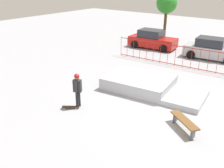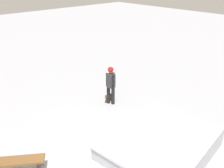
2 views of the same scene
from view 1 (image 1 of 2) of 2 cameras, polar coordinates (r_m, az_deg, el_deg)
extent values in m
plane|color=#A8AAB2|center=(12.57, 7.98, -4.55)|extent=(60.00, 60.00, 0.00)
cube|color=#B0B3BB|center=(14.05, 6.10, 0.22)|extent=(3.87, 2.99, 0.70)
cube|color=#B0B3BB|center=(13.34, 16.59, -2.91)|extent=(2.08, 2.78, 0.30)
cylinder|color=gray|center=(13.33, 13.15, 0.04)|extent=(0.37, 2.59, 0.08)
cylinder|color=black|center=(12.19, -7.55, -3.27)|extent=(0.15, 0.15, 0.82)
cylinder|color=black|center=(12.01, -7.91, -3.73)|extent=(0.15, 0.15, 0.82)
cube|color=#2D2D33|center=(11.80, -7.91, -0.42)|extent=(0.44, 0.36, 0.60)
cylinder|color=#2D2D33|center=(11.95, -7.62, -0.09)|extent=(0.09, 0.09, 0.60)
cylinder|color=#2D2D33|center=(11.65, -8.21, -0.75)|extent=(0.09, 0.09, 0.60)
sphere|color=tan|center=(11.63, -8.03, 1.62)|extent=(0.22, 0.22, 0.22)
sphere|color=#A51919|center=(11.62, -8.04, 1.75)|extent=(0.25, 0.25, 0.25)
cube|color=#3F2D1E|center=(12.18, -9.46, -5.17)|extent=(0.77, 0.62, 0.02)
cylinder|color=silver|center=(12.25, -8.05, -5.19)|extent=(0.06, 0.06, 0.06)
cylinder|color=silver|center=(12.05, -8.25, -5.71)|extent=(0.06, 0.06, 0.06)
cylinder|color=silver|center=(12.36, -10.61, -5.08)|extent=(0.06, 0.06, 0.06)
cylinder|color=silver|center=(12.17, -10.85, -5.59)|extent=(0.06, 0.06, 0.06)
cylinder|color=maroon|center=(17.54, 18.78, 7.58)|extent=(11.88, 0.58, 0.05)
cylinder|color=maroon|center=(17.92, 18.24, 3.43)|extent=(11.88, 0.58, 0.05)
cylinder|color=maroon|center=(20.10, 2.09, 8.61)|extent=(0.03, 0.03, 1.50)
cylinder|color=maroon|center=(19.81, 3.48, 8.36)|extent=(0.03, 0.03, 1.50)
cylinder|color=maroon|center=(19.53, 4.91, 8.10)|extent=(0.03, 0.03, 1.50)
cylinder|color=maroon|center=(19.27, 6.37, 7.83)|extent=(0.03, 0.03, 1.50)
cylinder|color=maroon|center=(19.01, 7.87, 7.55)|extent=(0.03, 0.03, 1.50)
cylinder|color=maroon|center=(18.77, 9.41, 7.25)|extent=(0.03, 0.03, 1.50)
cylinder|color=maroon|center=(18.55, 10.99, 6.95)|extent=(0.03, 0.03, 1.50)
cylinder|color=maroon|center=(18.34, 12.60, 6.62)|extent=(0.03, 0.03, 1.50)
cylinder|color=maroon|center=(18.14, 14.25, 6.29)|extent=(0.03, 0.03, 1.50)
cylinder|color=maroon|center=(17.96, 15.92, 5.94)|extent=(0.03, 0.03, 1.50)
cylinder|color=maroon|center=(17.80, 17.63, 5.59)|extent=(0.03, 0.03, 1.50)
cylinder|color=maroon|center=(17.65, 19.37, 5.22)|extent=(0.03, 0.03, 1.50)
cylinder|color=maroon|center=(17.52, 21.13, 4.84)|extent=(0.03, 0.03, 1.50)
cylinder|color=maroon|center=(17.41, 22.91, 4.45)|extent=(0.03, 0.03, 1.50)
cube|color=brown|center=(10.68, 16.19, -7.92)|extent=(1.54, 1.25, 0.06)
cube|color=#4C4C51|center=(11.26, 14.29, -7.39)|extent=(0.08, 0.36, 0.42)
cube|color=#4C4C51|center=(10.36, 17.97, -10.77)|extent=(0.08, 0.36, 0.42)
cube|color=red|center=(22.68, 9.26, 9.51)|extent=(4.23, 2.05, 0.80)
cube|color=#262B33|center=(22.60, 8.90, 11.36)|extent=(2.12, 1.67, 0.64)
cylinder|color=black|center=(23.03, 13.19, 8.80)|extent=(0.66, 0.27, 0.64)
cylinder|color=black|center=(21.48, 11.60, 7.92)|extent=(0.66, 0.27, 0.64)
cylinder|color=black|center=(24.03, 7.08, 9.81)|extent=(0.66, 0.27, 0.64)
cylinder|color=black|center=(22.55, 5.16, 9.01)|extent=(0.66, 0.27, 0.64)
cube|color=#B7B7BC|center=(20.74, 21.86, 6.86)|extent=(4.23, 2.05, 0.80)
cube|color=#262B33|center=(20.60, 21.61, 8.89)|extent=(2.12, 1.67, 0.64)
cylinder|color=black|center=(21.87, 18.79, 7.42)|extent=(0.66, 0.27, 0.64)
cylinder|color=black|center=(20.27, 17.54, 6.40)|extent=(0.66, 0.27, 0.64)
cylinder|color=brown|center=(24.70, 11.96, 12.74)|extent=(0.26, 0.26, 3.07)
sphere|color=#288624|center=(24.42, 12.38, 17.58)|extent=(1.89, 1.89, 1.89)
camera|label=2|loc=(14.72, 34.54, 17.81)|focal=39.90mm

